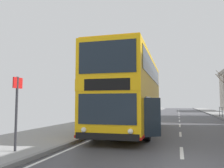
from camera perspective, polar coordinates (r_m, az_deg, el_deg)
double_decker_bus_main at (r=13.71m, az=4.86°, el=-2.26°), size 3.43×10.68×4.34m
bus_stop_sign_near at (r=8.16m, az=-22.57°, el=-4.72°), size 0.08×0.44×2.41m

